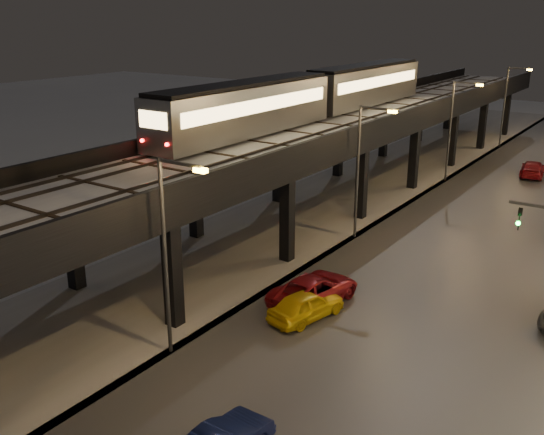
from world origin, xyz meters
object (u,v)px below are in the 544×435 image
Objects in this scene: car_mid_dark at (532,169)px; car_taxi at (306,306)px; subway_train at (315,94)px; car_mid_silver at (314,290)px.

car_taxi is at bearing 77.23° from car_mid_dark.
subway_train reaches higher than car_mid_silver.
car_taxi is 0.87× the size of car_mid_dark.
car_mid_silver is at bearing -58.80° from subway_train.
car_taxi is 0.78× the size of car_mid_silver.
car_mid_silver is at bearing 76.04° from car_mid_dark.
car_mid_silver reaches higher than car_mid_dark.
car_mid_silver is (-0.58, 1.73, 0.03)m from car_taxi.
subway_train reaches higher than car_mid_dark.
car_taxi is 1.83m from car_mid_silver.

